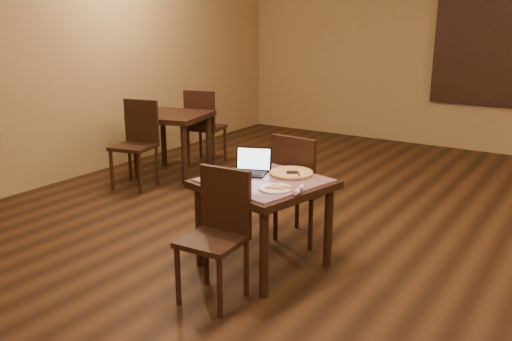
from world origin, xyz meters
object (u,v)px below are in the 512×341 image
Objects in this scene: chair_main_far at (299,183)px; other_table_b_chair_near at (137,138)px; other_table_b at (172,124)px; other_table_b_chair_far at (203,123)px; chair_main_near at (218,227)px; tiled_table at (264,191)px; laptop at (250,167)px; pizza_pan at (291,174)px.

chair_main_far is 0.96× the size of other_table_b_chair_near.
other_table_b is 0.99× the size of other_table_b_chair_far.
other_table_b_chair_far is (-2.48, 2.94, 0.05)m from chair_main_near.
tiled_table is 3.01× the size of laptop.
laptop reaches higher than other_table_b.
tiled_table is 0.62m from chair_main_near.
laptop is (-0.19, 0.71, 0.27)m from chair_main_near.
laptop is 1.08× the size of pizza_pan.
chair_main_far is at bearing 86.19° from chair_main_near.
other_table_b_chair_far is at bearing 141.42° from pizza_pan.
chair_main_far is 0.60m from laptop.
tiled_table is 0.62m from chair_main_far.
chair_main_far is 2.81× the size of laptop.
other_table_b_chair_far reaches higher than other_table_b.
other_table_b_chair_near reaches higher than tiled_table.
tiled_table is 1.12× the size of chair_main_near.
laptop is at bearing -156.21° from pizza_pan.
other_table_b_chair_near and other_table_b_chair_far have the same top height.
chair_main_near is 0.92× the size of other_table_b_chair_near.
chair_main_far is 0.43m from pizza_pan.
laptop is at bearing -35.44° from other_table_b_chair_near.
other_table_b_chair_near is at bearing 162.48° from pizza_pan.
other_table_b_chair_far is at bearing 114.29° from laptop.
tiled_table is 1.07× the size of chair_main_far.
other_table_b_chair_near is at bearing 75.44° from other_table_b_chair_far.
other_table_b is at bearing 133.49° from chair_main_near.
other_table_b_chair_far is (-2.61, 2.08, -0.17)m from pizza_pan.
other_table_b is at bearing 123.73° from laptop.
chair_main_near is 1.23m from chair_main_far.
tiled_table is 1.04× the size of other_table_b.
other_table_b_chair_near is (-0.02, -0.62, -0.08)m from other_table_b.
other_table_b_chair_far is (0.02, 0.62, -0.08)m from other_table_b.
other_table_b is (-2.50, 1.09, 0.11)m from chair_main_far.
laptop is at bearing 72.13° from chair_main_far.
laptop is 0.35× the size of other_table_b.
other_table_b reaches higher than pizza_pan.
other_table_b is at bearing 75.44° from other_table_b_chair_near.
pizza_pan is 0.32× the size of other_table_b.
other_table_b_chair_far is at bearing 75.44° from other_table_b_chair_near.
pizza_pan is 3.01m from other_table_b.
laptop is (-0.20, 0.10, 0.16)m from tiled_table.
pizza_pan is (0.12, 0.24, 0.11)m from tiled_table.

